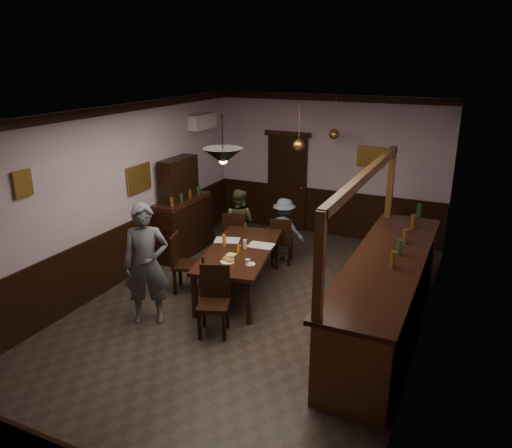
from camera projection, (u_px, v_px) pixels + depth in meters
The scene contains 31 objects.
room at pixel (245, 221), 7.14m from camera, with size 5.01×8.01×3.01m.
dining_table at pixel (240, 253), 8.15m from camera, with size 1.41×2.35×0.75m.
chair_far_left at pixel (235, 234), 9.47m from camera, with size 0.50×0.50×0.96m.
chair_far_right at pixel (281, 239), 9.28m from camera, with size 0.48×0.48×0.92m.
chair_near at pixel (214, 297), 6.99m from camera, with size 0.55×0.55×0.98m.
chair_side at pixel (182, 260), 8.21m from camera, with size 0.54×0.54×1.00m.
person_standing at pixel (146, 264), 7.16m from camera, with size 0.66×0.43×1.80m, color #51555D.
person_seated_left at pixel (239, 222), 9.68m from camera, with size 0.65×0.50×1.33m, color #494B2D.
person_seated_right at pixel (284, 229), 9.50m from camera, with size 0.78×0.45×1.21m, color slate.
newspaper_left at pixel (227, 240), 8.51m from camera, with size 0.42×0.30×0.01m, color silver.
newspaper_right at pixel (261, 245), 8.28m from camera, with size 0.42×0.30×0.01m, color silver.
napkin at pixel (231, 254), 7.91m from camera, with size 0.15×0.15×0.00m, color #DFC852.
saucer at pixel (250, 264), 7.54m from camera, with size 0.15×0.15×0.01m, color white.
coffee_cup at pixel (248, 261), 7.52m from camera, with size 0.08×0.08×0.07m, color white.
pastry_plate at pixel (227, 262), 7.61m from camera, with size 0.22×0.22×0.01m, color white.
pastry_ring_a at pixel (227, 258), 7.67m from camera, with size 0.13×0.13×0.04m, color #C68C47.
pastry_ring_b at pixel (230, 260), 7.62m from camera, with size 0.13×0.13×0.04m, color #C68C47.
soda_can at pixel (239, 249), 7.99m from camera, with size 0.07×0.07×0.12m, color #EFAE14.
beer_glass at pixel (224, 240), 8.23m from camera, with size 0.06×0.06×0.20m, color #BF721E.
water_glass at pixel (245, 244), 8.14m from camera, with size 0.06×0.06×0.15m, color silver.
pepper_mill at pixel (203, 261), 7.47m from camera, with size 0.04×0.04×0.14m, color black.
sideboard at pixel (182, 216), 9.74m from camera, with size 0.52×1.45×1.91m.
bar_counter at pixel (385, 293), 6.99m from camera, with size 0.96×4.14×2.32m.
door_back at pixel (287, 184), 11.04m from camera, with size 0.90×0.06×2.10m, color black.
ac_unit at pixel (203, 121), 10.28m from camera, with size 0.20×0.85×0.30m.
picture_left_small at pixel (23, 184), 6.54m from camera, with size 0.04×0.28×0.36m.
picture_left_large at pixel (139, 178), 8.75m from camera, with size 0.04×0.62×0.48m.
picture_back at pixel (371, 157), 10.09m from camera, with size 0.55×0.04×0.42m.
pendant_iron at pixel (223, 156), 6.85m from camera, with size 0.56×0.56×0.68m.
pendant_brass_mid at pixel (299, 145), 8.47m from camera, with size 0.20×0.20×0.81m.
pendant_brass_far at pixel (334, 134), 9.62m from camera, with size 0.20×0.20×0.81m.
Camera 1 is at (3.00, -6.08, 3.76)m, focal length 35.00 mm.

